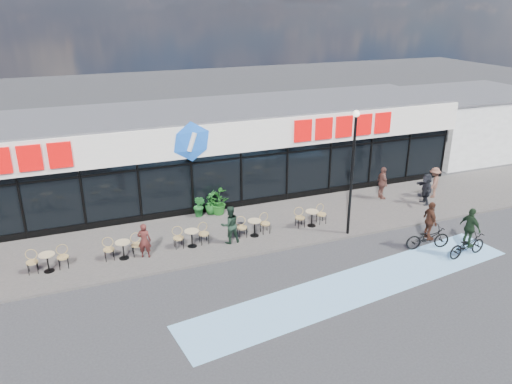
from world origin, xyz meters
TOP-DOWN VIEW (x-y plane):
  - ground at (0.00, 0.00)m, footprint 120.00×120.00m
  - sidewalk at (0.00, 4.50)m, footprint 44.00×5.00m
  - bike_lane at (4.00, -1.50)m, footprint 14.17×4.13m
  - building at (-0.00, 9.93)m, footprint 30.60×6.57m
  - neighbour_building at (20.50, 11.00)m, footprint 9.20×7.20m
  - lamp_post at (5.87, 2.30)m, footprint 0.28×0.28m
  - bistro_set_2 at (-6.61, 3.69)m, footprint 1.54×0.62m
  - bistro_set_3 at (-3.78, 3.69)m, footprint 1.54×0.62m
  - bistro_set_4 at (-0.94, 3.69)m, footprint 1.54×0.62m
  - bistro_set_5 at (1.89, 3.69)m, footprint 1.54×0.62m
  - bistro_set_6 at (4.72, 3.69)m, footprint 1.54×0.62m
  - potted_plant_left at (0.18, 6.50)m, footprint 0.74×0.77m
  - potted_plant_mid at (1.09, 6.52)m, footprint 1.06×1.18m
  - potted_plant_right at (0.82, 6.66)m, footprint 0.76×0.76m
  - patron_left at (-2.94, 3.39)m, footprint 0.63×0.52m
  - patron_right at (0.67, 3.36)m, footprint 0.86×0.69m
  - pedestrian_a at (11.34, 3.89)m, footprint 0.88×1.58m
  - pedestrian_b at (9.70, 5.30)m, footprint 0.58×1.07m
  - pedestrian_c at (12.33, 4.47)m, footprint 1.21×1.13m
  - cyclist_a at (9.39, -1.15)m, footprint 1.96×1.02m
  - cyclist_b at (8.34, -0.01)m, footprint 2.01×1.04m

SIDE VIEW (x-z plane):
  - ground at x=0.00m, z-range 0.00..0.00m
  - bike_lane at x=4.00m, z-range 0.00..0.01m
  - sidewalk at x=0.00m, z-range 0.00..0.10m
  - bistro_set_2 at x=-6.61m, z-range 0.11..1.01m
  - bistro_set_3 at x=-3.78m, z-range 0.11..1.01m
  - bistro_set_4 at x=-0.94m, z-range 0.11..1.01m
  - bistro_set_5 at x=1.89m, z-range 0.11..1.01m
  - bistro_set_6 at x=4.72m, z-range 0.11..1.01m
  - potted_plant_left at x=0.18m, z-range 0.10..1.19m
  - potted_plant_right at x=0.82m, z-range 0.10..1.26m
  - potted_plant_mid at x=1.09m, z-range 0.10..1.28m
  - cyclist_b at x=8.34m, z-range -0.29..1.83m
  - cyclist_a at x=9.39m, z-range -0.29..1.83m
  - patron_left at x=-2.94m, z-range 0.10..1.59m
  - pedestrian_a at x=11.34m, z-range 0.10..1.72m
  - pedestrian_c at x=12.33m, z-range 0.10..1.73m
  - patron_right at x=0.67m, z-range 0.10..1.78m
  - pedestrian_b at x=9.70m, z-range 0.10..1.83m
  - neighbour_building at x=20.50m, z-range 0.01..4.12m
  - building at x=0.00m, z-range -0.04..4.71m
  - lamp_post at x=5.87m, z-range 0.59..6.16m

